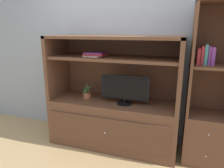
# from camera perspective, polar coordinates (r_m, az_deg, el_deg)

# --- Properties ---
(ground_plane) EXTENTS (8.00, 8.00, 0.00)m
(ground_plane) POSITION_cam_1_polar(r_m,az_deg,el_deg) (2.76, -2.52, -20.02)
(ground_plane) COLOR tan
(painted_rear_wall) EXTENTS (6.00, 0.10, 2.80)m
(painted_rear_wall) POSITION_cam_1_polar(r_m,az_deg,el_deg) (2.98, 2.55, 11.39)
(painted_rear_wall) COLOR #9EA8B2
(painted_rear_wall) RESTS_ON ground_plane
(media_console) EXTENTS (1.73, 0.63, 1.50)m
(media_console) POSITION_cam_1_polar(r_m,az_deg,el_deg) (2.87, 0.37, -7.65)
(media_console) COLOR brown
(media_console) RESTS_ON ground_plane
(tv_monitor) EXTENTS (0.63, 0.20, 0.38)m
(tv_monitor) POSITION_cam_1_polar(r_m,az_deg,el_deg) (2.64, 3.55, -1.39)
(tv_monitor) COLOR black
(tv_monitor) RESTS_ON media_console
(potted_plant) EXTENTS (0.13, 0.11, 0.23)m
(potted_plant) POSITION_cam_1_polar(r_m,az_deg,el_deg) (2.91, -6.93, -3.17)
(potted_plant) COLOR #B26642
(potted_plant) RESTS_ON media_console
(magazine_stack) EXTENTS (0.28, 0.33, 0.05)m
(magazine_stack) POSITION_cam_1_polar(r_m,az_deg,el_deg) (2.75, -4.53, 8.31)
(magazine_stack) COLOR silver
(magazine_stack) RESTS_ON media_console
(bookshelf_tall) EXTENTS (0.51, 0.46, 1.88)m
(bookshelf_tall) POSITION_cam_1_polar(r_m,az_deg,el_deg) (2.72, 25.11, -7.73)
(bookshelf_tall) COLOR brown
(bookshelf_tall) RESTS_ON ground_plane
(upright_book_row) EXTENTS (0.18, 0.15, 0.23)m
(upright_book_row) POSITION_cam_1_polar(r_m,az_deg,el_deg) (2.53, 24.62, 7.22)
(upright_book_row) COLOR red
(upright_book_row) RESTS_ON bookshelf_tall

